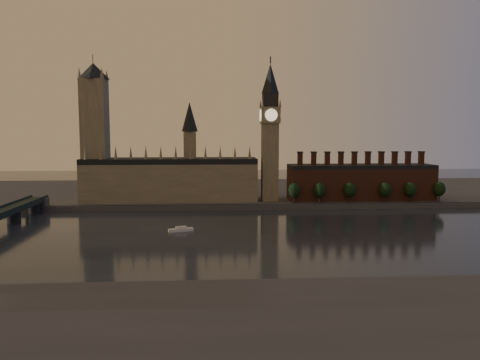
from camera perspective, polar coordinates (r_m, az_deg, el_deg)
The scene contains 13 objects.
ground at distance 247.93m, azimuth 4.47°, elevation -7.09°, with size 900.00×900.00×0.00m, color black.
north_bank at distance 422.09m, azimuth 1.13°, elevation -1.44°, with size 900.00×182.00×4.00m.
palace_of_westminster at distance 357.12m, azimuth -8.39°, elevation 0.34°, with size 130.00×30.30×74.00m.
victoria_tower at distance 364.64m, azimuth -17.27°, elevation 6.15°, with size 24.00×24.00×108.00m.
big_ben at distance 352.03m, azimuth 3.68°, elevation 6.05°, with size 15.00×15.00×107.00m.
chimney_block at distance 369.28m, azimuth 14.48°, elevation -0.19°, with size 110.00×25.00×37.00m.
embankment_tree_0 at distance 342.19m, azimuth 6.63°, elevation -1.24°, with size 8.60×8.60×14.88m.
embankment_tree_1 at distance 345.02m, azimuth 9.70°, elevation -1.23°, with size 8.60×8.60×14.88m.
embankment_tree_2 at distance 351.22m, azimuth 13.24°, elevation -1.18°, with size 8.60×8.60×14.88m.
embankment_tree_3 at distance 359.15m, azimuth 17.31°, elevation -1.14°, with size 8.60×8.60×14.88m.
embankment_tree_4 at distance 366.60m, azimuth 20.06°, elevation -1.09°, with size 8.60×8.60×14.88m.
embankment_tree_5 at distance 376.73m, azimuth 23.13°, elevation -1.03°, with size 8.60×8.60×14.88m.
river_boat at distance 266.11m, azimuth -7.21°, elevation -6.00°, with size 14.24×8.05×2.74m.
Camera 1 is at (-33.80, -239.29, 55.37)m, focal length 35.00 mm.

